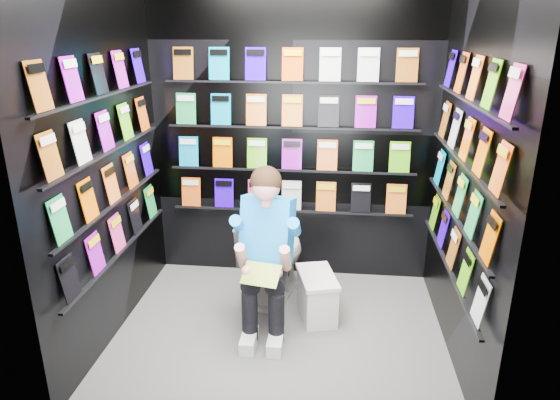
# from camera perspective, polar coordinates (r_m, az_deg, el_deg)

# --- Properties ---
(floor) EXTENTS (2.40, 2.40, 0.00)m
(floor) POSITION_cam_1_polar(r_m,az_deg,el_deg) (3.82, -0.08, -14.95)
(floor) COLOR #575755
(floor) RESTS_ON ground
(wall_back) EXTENTS (2.40, 0.04, 2.60)m
(wall_back) POSITION_cam_1_polar(r_m,az_deg,el_deg) (4.24, 1.42, 7.71)
(wall_back) COLOR black
(wall_back) RESTS_ON floor
(wall_front) EXTENTS (2.40, 0.04, 2.60)m
(wall_front) POSITION_cam_1_polar(r_m,az_deg,el_deg) (2.33, -2.81, -2.19)
(wall_front) COLOR black
(wall_front) RESTS_ON floor
(wall_left) EXTENTS (0.04, 2.00, 2.60)m
(wall_left) POSITION_cam_1_polar(r_m,az_deg,el_deg) (3.60, -19.47, 4.51)
(wall_left) COLOR black
(wall_left) RESTS_ON floor
(wall_right) EXTENTS (0.04, 2.00, 2.60)m
(wall_right) POSITION_cam_1_polar(r_m,az_deg,el_deg) (3.36, 20.72, 3.36)
(wall_right) COLOR black
(wall_right) RESTS_ON floor
(comics_back) EXTENTS (2.10, 0.06, 1.37)m
(comics_back) POSITION_cam_1_polar(r_m,az_deg,el_deg) (4.21, 1.39, 7.70)
(comics_back) COLOR #E55613
(comics_back) RESTS_ON wall_back
(comics_left) EXTENTS (0.06, 1.70, 1.37)m
(comics_left) POSITION_cam_1_polar(r_m,az_deg,el_deg) (3.59, -19.05, 4.59)
(comics_left) COLOR #E55613
(comics_left) RESTS_ON wall_left
(comics_right) EXTENTS (0.06, 1.70, 1.37)m
(comics_right) POSITION_cam_1_polar(r_m,az_deg,el_deg) (3.35, 20.23, 3.46)
(comics_right) COLOR #E55613
(comics_right) RESTS_ON wall_right
(toilet) EXTENTS (0.55, 0.82, 0.73)m
(toilet) POSITION_cam_1_polar(r_m,az_deg,el_deg) (4.12, -0.66, -6.40)
(toilet) COLOR white
(toilet) RESTS_ON floor
(longbox) EXTENTS (0.34, 0.48, 0.32)m
(longbox) POSITION_cam_1_polar(r_m,az_deg,el_deg) (3.95, 4.22, -11.03)
(longbox) COLOR silver
(longbox) RESTS_ON floor
(longbox_lid) EXTENTS (0.36, 0.50, 0.03)m
(longbox_lid) POSITION_cam_1_polar(r_m,az_deg,el_deg) (3.86, 4.29, -8.76)
(longbox_lid) COLOR silver
(longbox_lid) RESTS_ON longbox
(reader) EXTENTS (0.62, 0.80, 1.33)m
(reader) POSITION_cam_1_polar(r_m,az_deg,el_deg) (3.61, -1.41, -3.51)
(reader) COLOR #0A82F0
(reader) RESTS_ON toilet
(held_comic) EXTENTS (0.28, 0.19, 0.11)m
(held_comic) POSITION_cam_1_polar(r_m,az_deg,el_deg) (3.37, -2.18, -8.49)
(held_comic) COLOR green
(held_comic) RESTS_ON reader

